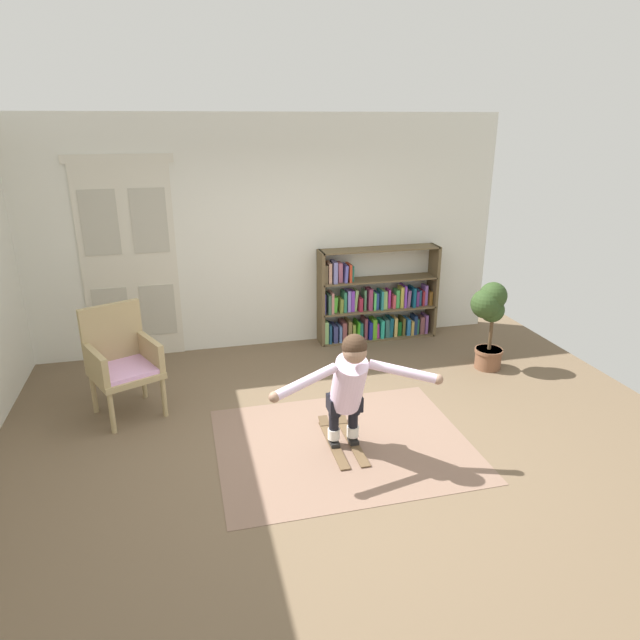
{
  "coord_description": "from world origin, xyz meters",
  "views": [
    {
      "loc": [
        -1.11,
        -4.39,
        2.83
      ],
      "look_at": [
        0.09,
        0.43,
        1.05
      ],
      "focal_mm": 31.71,
      "sensor_mm": 36.0,
      "label": 1
    }
  ],
  "objects_px": {
    "wicker_chair": "(122,359)",
    "person_skier": "(349,383)",
    "bookshelf": "(373,304)",
    "potted_plant": "(489,315)",
    "skis_pair": "(342,440)"
  },
  "relations": [
    {
      "from": "bookshelf",
      "to": "wicker_chair",
      "type": "height_order",
      "value": "bookshelf"
    },
    {
      "from": "wicker_chair",
      "to": "skis_pair",
      "type": "distance_m",
      "value": 2.32
    },
    {
      "from": "bookshelf",
      "to": "person_skier",
      "type": "bearing_deg",
      "value": -113.22
    },
    {
      "from": "potted_plant",
      "to": "person_skier",
      "type": "bearing_deg",
      "value": -146.75
    },
    {
      "from": "wicker_chair",
      "to": "bookshelf",
      "type": "bearing_deg",
      "value": 23.25
    },
    {
      "from": "wicker_chair",
      "to": "skis_pair",
      "type": "bearing_deg",
      "value": -29.47
    },
    {
      "from": "wicker_chair",
      "to": "person_skier",
      "type": "relative_size",
      "value": 0.75
    },
    {
      "from": "potted_plant",
      "to": "bookshelf",
      "type": "bearing_deg",
      "value": 129.65
    },
    {
      "from": "bookshelf",
      "to": "potted_plant",
      "type": "bearing_deg",
      "value": -50.35
    },
    {
      "from": "skis_pair",
      "to": "person_skier",
      "type": "xyz_separation_m",
      "value": [
        -0.0,
        -0.19,
        0.68
      ]
    },
    {
      "from": "potted_plant",
      "to": "skis_pair",
      "type": "relative_size",
      "value": 1.23
    },
    {
      "from": "bookshelf",
      "to": "wicker_chair",
      "type": "xyz_separation_m",
      "value": [
        -3.08,
        -1.32,
        0.09
      ]
    },
    {
      "from": "wicker_chair",
      "to": "skis_pair",
      "type": "relative_size",
      "value": 1.29
    },
    {
      "from": "wicker_chair",
      "to": "person_skier",
      "type": "bearing_deg",
      "value": -33.54
    },
    {
      "from": "potted_plant",
      "to": "person_skier",
      "type": "height_order",
      "value": "person_skier"
    }
  ]
}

